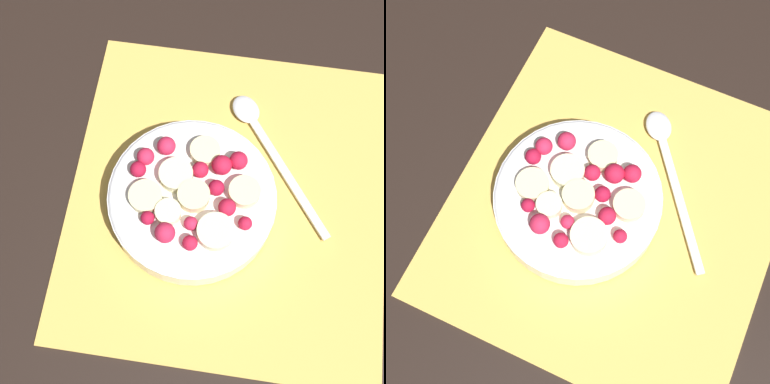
{
  "view_description": "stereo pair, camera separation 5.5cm",
  "coord_description": "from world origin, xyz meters",
  "views": [
    {
      "loc": [
        0.21,
        -0.01,
        0.56
      ],
      "look_at": [
        0.02,
        -0.04,
        0.05
      ],
      "focal_mm": 50.0,
      "sensor_mm": 36.0,
      "label": 1
    },
    {
      "loc": [
        0.19,
        0.04,
        0.56
      ],
      "look_at": [
        0.02,
        -0.04,
        0.05
      ],
      "focal_mm": 50.0,
      "sensor_mm": 36.0,
      "label": 2
    }
  ],
  "objects": [
    {
      "name": "ground_plane",
      "position": [
        0.0,
        0.0,
        0.0
      ],
      "size": [
        3.0,
        3.0,
        0.0
      ],
      "primitive_type": "plane",
      "color": "black"
    },
    {
      "name": "placemat",
      "position": [
        0.0,
        0.0,
        0.0
      ],
      "size": [
        0.37,
        0.35,
        0.01
      ],
      "color": "#E0B251",
      "rests_on": "ground_plane"
    },
    {
      "name": "fruit_bowl",
      "position": [
        0.02,
        -0.04,
        0.03
      ],
      "size": [
        0.18,
        0.18,
        0.05
      ],
      "color": "white",
      "rests_on": "placemat"
    },
    {
      "name": "spoon",
      "position": [
        -0.08,
        0.03,
        0.01
      ],
      "size": [
        0.17,
        0.13,
        0.01
      ],
      "rotation": [
        0.0,
        0.0,
        3.77
      ],
      "color": "silver",
      "rests_on": "placemat"
    }
  ]
}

